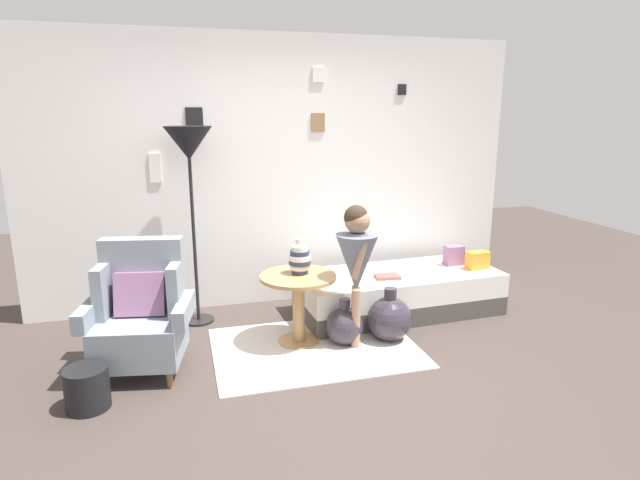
% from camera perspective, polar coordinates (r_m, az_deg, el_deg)
% --- Properties ---
extents(ground_plane, '(12.00, 12.00, 0.00)m').
position_cam_1_polar(ground_plane, '(3.73, 1.69, -16.39)').
color(ground_plane, '#423833').
extents(gallery_wall, '(4.80, 0.12, 2.60)m').
position_cam_1_polar(gallery_wall, '(5.15, -4.59, 7.34)').
color(gallery_wall, silver).
rests_on(gallery_wall, ground).
extents(rug, '(1.64, 1.18, 0.01)m').
position_cam_1_polar(rug, '(4.35, -0.56, -11.70)').
color(rug, silver).
rests_on(rug, ground).
extents(armchair, '(0.83, 0.69, 0.97)m').
position_cam_1_polar(armchair, '(4.09, -19.02, -7.60)').
color(armchair, olive).
rests_on(armchair, ground).
extents(daybed, '(1.94, 0.90, 0.40)m').
position_cam_1_polar(daybed, '(5.08, 8.57, -5.65)').
color(daybed, '#4C4742').
rests_on(daybed, ground).
extents(pillow_head, '(0.22, 0.14, 0.17)m').
position_cam_1_polar(pillow_head, '(5.27, 16.85, -2.14)').
color(pillow_head, orange).
rests_on(pillow_head, daybed).
extents(pillow_mid, '(0.18, 0.13, 0.19)m').
position_cam_1_polar(pillow_mid, '(5.34, 14.43, -1.64)').
color(pillow_mid, gray).
rests_on(pillow_mid, daybed).
extents(side_table, '(0.63, 0.63, 0.59)m').
position_cam_1_polar(side_table, '(4.30, -2.38, -5.92)').
color(side_table, tan).
rests_on(side_table, ground).
extents(vase_striped, '(0.18, 0.18, 0.29)m').
position_cam_1_polar(vase_striped, '(4.26, -2.22, -2.09)').
color(vase_striped, '#2D384C').
rests_on(vase_striped, side_table).
extents(floor_lamp, '(0.41, 0.41, 1.76)m').
position_cam_1_polar(floor_lamp, '(4.65, -14.16, 9.35)').
color(floor_lamp, black).
rests_on(floor_lamp, ground).
extents(person_child, '(0.34, 0.34, 1.18)m').
position_cam_1_polar(person_child, '(4.15, 4.03, -1.89)').
color(person_child, '#A37A60').
rests_on(person_child, ground).
extents(book_on_daybed, '(0.24, 0.18, 0.03)m').
position_cam_1_polar(book_on_daybed, '(4.82, 7.38, -3.97)').
color(book_on_daybed, '#92524C').
rests_on(book_on_daybed, daybed).
extents(demijohn_near, '(0.31, 0.31, 0.40)m').
position_cam_1_polar(demijohn_near, '(4.37, 2.70, -9.34)').
color(demijohn_near, '#332D38').
rests_on(demijohn_near, ground).
extents(demijohn_far, '(0.37, 0.37, 0.46)m').
position_cam_1_polar(demijohn_far, '(4.47, 7.62, -8.50)').
color(demijohn_far, '#332D38').
rests_on(demijohn_far, ground).
extents(magazine_basket, '(0.28, 0.28, 0.28)m').
position_cam_1_polar(magazine_basket, '(3.81, -24.15, -14.58)').
color(magazine_basket, black).
rests_on(magazine_basket, ground).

